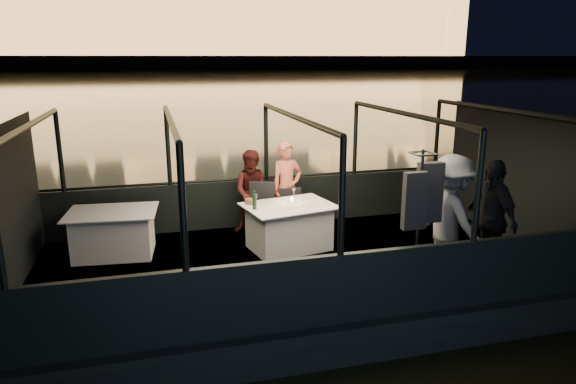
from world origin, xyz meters
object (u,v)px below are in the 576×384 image
object	(u,v)px
coat_stand	(418,229)
passenger_stripe	(450,224)
dining_table_aft	(114,233)
chair_port_left	(265,214)
wine_bottle	(254,200)
passenger_dark	(490,220)
chair_port_right	(293,212)
person_man_maroon	(254,193)
person_woman_coral	(287,192)
dining_table_central	(289,227)

from	to	relation	value
coat_stand	passenger_stripe	size ratio (longest dim) A/B	1.07
dining_table_aft	chair_port_left	world-z (taller)	chair_port_left
dining_table_aft	wine_bottle	world-z (taller)	wine_bottle
passenger_dark	coat_stand	bearing A→B (deg)	-82.88
chair_port_right	person_man_maroon	distance (m)	0.80
person_man_maroon	passenger_dark	bearing A→B (deg)	-26.89
chair_port_left	wine_bottle	xyz separation A→B (m)	(-0.31, -0.66, 0.47)
dining_table_aft	person_woman_coral	world-z (taller)	person_woman_coral
dining_table_central	dining_table_aft	size ratio (longest dim) A/B	1.03
dining_table_central	passenger_dark	xyz separation A→B (m)	(2.57, -1.80, 0.47)
dining_table_aft	chair_port_right	size ratio (longest dim) A/B	1.67
dining_table_central	chair_port_right	world-z (taller)	chair_port_right
dining_table_central	chair_port_left	size ratio (longest dim) A/B	1.47
person_man_maroon	coat_stand	bearing A→B (deg)	-44.49
passenger_dark	wine_bottle	bearing A→B (deg)	-120.68
passenger_stripe	wine_bottle	distance (m)	3.04
wine_bottle	chair_port_right	bearing A→B (deg)	39.00
dining_table_central	person_woman_coral	world-z (taller)	person_woman_coral
coat_stand	person_woman_coral	distance (m)	3.10
person_woman_coral	dining_table_central	bearing A→B (deg)	-116.75
dining_table_aft	passenger_dark	bearing A→B (deg)	-22.62
dining_table_aft	person_woman_coral	xyz separation A→B (m)	(3.05, 0.45, 0.36)
dining_table_aft	dining_table_central	bearing A→B (deg)	-9.15
chair_port_right	wine_bottle	world-z (taller)	wine_bottle
chair_port_right	wine_bottle	bearing A→B (deg)	-136.42
chair_port_right	coat_stand	size ratio (longest dim) A/B	0.42
passenger_stripe	dining_table_aft	bearing A→B (deg)	54.33
dining_table_central	coat_stand	distance (m)	2.43
wine_bottle	person_man_maroon	bearing A→B (deg)	79.58
passenger_dark	person_man_maroon	bearing A→B (deg)	-134.92
person_woman_coral	wine_bottle	distance (m)	1.27
dining_table_aft	person_woman_coral	bearing A→B (deg)	8.32
chair_port_left	chair_port_right	distance (m)	0.52
dining_table_aft	chair_port_right	xyz separation A→B (m)	(3.08, 0.14, 0.06)
person_man_maroon	person_woman_coral	bearing A→B (deg)	10.67
chair_port_left	wine_bottle	distance (m)	0.87
coat_stand	person_man_maroon	world-z (taller)	coat_stand
chair_port_right	passenger_stripe	world-z (taller)	passenger_stripe
person_man_maroon	wine_bottle	xyz separation A→B (m)	(-0.19, -1.03, 0.17)
chair_port_right	passenger_dark	size ratio (longest dim) A/B	0.48
dining_table_central	chair_port_right	size ratio (longest dim) A/B	1.72
person_man_maroon	passenger_stripe	world-z (taller)	passenger_stripe
chair_port_left	passenger_stripe	world-z (taller)	passenger_stripe
person_woman_coral	passenger_stripe	size ratio (longest dim) A/B	0.90
passenger_stripe	person_woman_coral	bearing A→B (deg)	21.86
chair_port_left	person_woman_coral	world-z (taller)	person_woman_coral
chair_port_left	person_woman_coral	size ratio (longest dim) A/B	0.59
dining_table_central	wine_bottle	bearing A→B (deg)	-173.14
chair_port_right	person_woman_coral	distance (m)	0.43
person_woman_coral	passenger_dark	xyz separation A→B (m)	(2.36, -2.70, 0.10)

